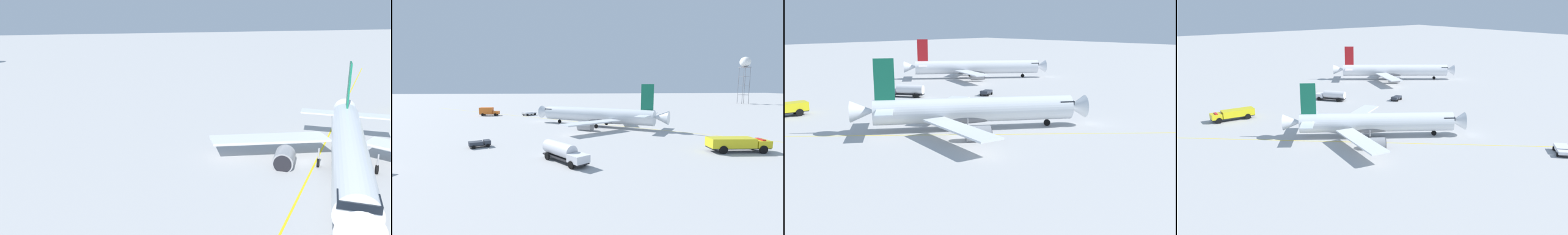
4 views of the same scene
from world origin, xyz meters
TOP-DOWN VIEW (x-y plane):
  - ground_plane at (0.00, 0.00)m, footprint 600.00×600.00m
  - airliner_main at (-5.37, -2.74)m, footprint 34.20×30.06m
  - airliner_secondary at (-51.58, -51.34)m, footprint 37.72×30.54m
  - fuel_tanker_truck at (-15.66, -36.60)m, footprint 6.99×8.61m
  - baggage_truck_truck at (-30.91, -25.38)m, footprint 4.16×3.30m
  - taxiway_centreline at (-3.36, 0.84)m, footprint 147.58×130.07m

SIDE VIEW (x-z plane):
  - ground_plane at x=0.00m, z-range 0.00..0.00m
  - taxiway_centreline at x=-3.36m, z-range 0.00..0.01m
  - baggage_truck_truck at x=-30.91m, z-range 0.10..1.32m
  - fuel_tanker_truck at x=-15.66m, z-range 0.14..3.01m
  - airliner_main at x=-5.37m, z-range -3.12..8.99m
  - airliner_secondary at x=-51.58m, z-range -2.79..9.25m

